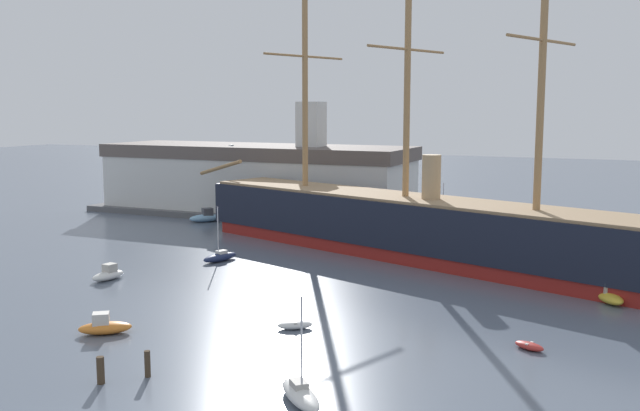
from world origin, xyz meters
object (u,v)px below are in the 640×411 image
Objects in this scene: motorboat_far_left at (206,217)px; sailboat_alongside_bow at (220,257)px; dinghy_near_centre at (295,325)px; seagull_in_flight at (232,145)px; sailboat_foreground_right at (300,394)px; motorboat_alongside_stern at (609,295)px; motorboat_mid_left at (108,274)px; motorboat_foreground_left at (104,326)px; mooring_piling_left_pair at (101,370)px; sailboat_distant_centre at (441,226)px; tall_ship at (405,225)px; dockside_warehouse_left at (257,180)px; dinghy_mid_right at (529,346)px; mooring_piling_nearest at (147,364)px.

sailboat_alongside_bow is at bearing -53.40° from motorboat_far_left.
seagull_in_flight is (-6.66, 3.09, 11.91)m from dinghy_near_centre.
sailboat_foreground_right reaches higher than motorboat_alongside_stern.
motorboat_mid_left is 0.64× the size of sailboat_alongside_bow.
motorboat_far_left is at bearing 130.58° from dinghy_near_centre.
mooring_piling_left_pair is (5.76, -6.90, 0.25)m from motorboat_foreground_left.
motorboat_mid_left is at bearing 169.35° from seagull_in_flight.
motorboat_foreground_left is at bearing 129.85° from mooring_piling_left_pair.
motorboat_alongside_stern is at bearing -0.46° from sailboat_alongside_bow.
mooring_piling_left_pair is at bearing -129.98° from motorboat_alongside_stern.
sailboat_distant_centre is at bearing 61.94° from motorboat_mid_left.
tall_ship reaches higher than motorboat_foreground_left.
dinghy_near_centre is (11.08, 6.20, -0.22)m from motorboat_foreground_left.
dockside_warehouse_left is at bearing 175.18° from sailboat_distant_centre.
seagull_in_flight reaches higher than mooring_piling_left_pair.
motorboat_alongside_stern is 3.72× the size of seagull_in_flight.
sailboat_distant_centre is at bearing 92.15° from tall_ship.
motorboat_mid_left reaches higher than dinghy_near_centre.
motorboat_mid_left is at bearing -79.38° from dockside_warehouse_left.
dinghy_mid_right is 24.92m from seagull_in_flight.
sailboat_foreground_right reaches higher than motorboat_foreground_left.
motorboat_foreground_left is 50.30m from sailboat_distant_centre.
motorboat_alongside_stern is at bearing 50.02° from mooring_piling_left_pair.
mooring_piling_left_pair is (-4.73, -39.36, -2.47)m from tall_ship.
dockside_warehouse_left is (-17.47, 51.63, 4.36)m from motorboat_foreground_left.
mooring_piling_nearest is at bearing -66.25° from dockside_warehouse_left.
mooring_piling_left_pair is at bearing -62.40° from motorboat_far_left.
motorboat_far_left is 55.13m from mooring_piling_nearest.
mooring_piling_left_pair is at bearing -50.15° from motorboat_foreground_left.
tall_ship is at bearing -34.43° from dockside_warehouse_left.
sailboat_foreground_right is (16.80, -4.70, -0.03)m from motorboat_foreground_left.
tall_ship is 25.58m from seagull_in_flight.
mooring_piling_nearest is at bearing -129.80° from motorboat_alongside_stern.
dinghy_mid_right is (26.26, 8.47, -0.27)m from motorboat_foreground_left.
motorboat_alongside_stern is 38.10m from mooring_piling_left_pair.
dinghy_mid_right is 0.05× the size of dockside_warehouse_left.
seagull_in_flight is (-3.05, 14.33, 11.44)m from mooring_piling_nearest.
dockside_warehouse_left reaches higher than motorboat_mid_left.
mooring_piling_nearest is (27.62, -47.71, 0.12)m from motorboat_far_left.
sailboat_foreground_right is 0.97× the size of sailboat_distant_centre.
motorboat_far_left is at bearing 126.60° from sailboat_alongside_bow.
seagull_in_flight is (-25.82, -13.01, 11.65)m from motorboat_alongside_stern.
sailboat_alongside_bow reaches higher than motorboat_foreground_left.
sailboat_foreground_right is (6.32, -37.16, -2.75)m from tall_ship.
motorboat_foreground_left is at bearing -101.30° from sailboat_distant_centre.
motorboat_far_left is at bearing 115.28° from motorboat_foreground_left.
motorboat_foreground_left is 54.67m from dockside_warehouse_left.
sailboat_alongside_bow is at bearing 114.70° from mooring_piling_nearest.
motorboat_foreground_left is 37.57m from motorboat_alongside_stern.
sailboat_distant_centre is 56.37m from mooring_piling_left_pair.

